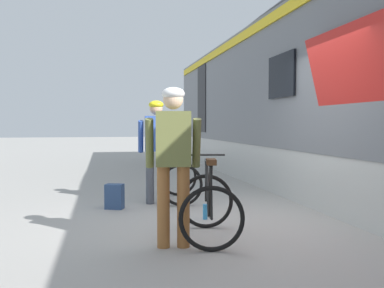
{
  "coord_description": "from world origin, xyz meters",
  "views": [
    {
      "loc": [
        -1.84,
        -5.61,
        1.36
      ],
      "look_at": [
        -0.47,
        0.8,
        1.05
      ],
      "focal_mm": 39.18,
      "sensor_mm": 36.0,
      "label": 1
    }
  ],
  "objects_px": {
    "backpack_on_platform": "(115,196)",
    "water_bottle_by_the_backpack": "(119,201)",
    "bicycle_near_black": "(209,205)",
    "water_bottle_near_the_bikes": "(205,212)",
    "bicycle_far_white": "(180,178)",
    "cyclist_near_in_olive": "(173,152)",
    "cyclist_far_in_blue": "(156,142)"
  },
  "relations": [
    {
      "from": "backpack_on_platform",
      "to": "water_bottle_by_the_backpack",
      "type": "distance_m",
      "value": 0.13
    },
    {
      "from": "bicycle_near_black",
      "to": "water_bottle_near_the_bikes",
      "type": "height_order",
      "value": "bicycle_near_black"
    },
    {
      "from": "bicycle_far_white",
      "to": "water_bottle_near_the_bikes",
      "type": "height_order",
      "value": "bicycle_far_white"
    },
    {
      "from": "water_bottle_by_the_backpack",
      "to": "backpack_on_platform",
      "type": "bearing_deg",
      "value": -147.3
    },
    {
      "from": "bicycle_far_white",
      "to": "backpack_on_platform",
      "type": "distance_m",
      "value": 1.27
    },
    {
      "from": "bicycle_near_black",
      "to": "bicycle_far_white",
      "type": "xyz_separation_m",
      "value": [
        0.11,
        2.51,
        0.0
      ]
    },
    {
      "from": "cyclist_near_in_olive",
      "to": "water_bottle_near_the_bikes",
      "type": "distance_m",
      "value": 1.7
    },
    {
      "from": "cyclist_near_in_olive",
      "to": "backpack_on_platform",
      "type": "height_order",
      "value": "cyclist_near_in_olive"
    },
    {
      "from": "bicycle_near_black",
      "to": "water_bottle_near_the_bikes",
      "type": "bearing_deg",
      "value": 78.46
    },
    {
      "from": "cyclist_near_in_olive",
      "to": "backpack_on_platform",
      "type": "xyz_separation_m",
      "value": [
        -0.58,
        2.27,
        -0.85
      ]
    },
    {
      "from": "backpack_on_platform",
      "to": "bicycle_near_black",
      "type": "bearing_deg",
      "value": -41.8
    },
    {
      "from": "water_bottle_by_the_backpack",
      "to": "bicycle_far_white",
      "type": "bearing_deg",
      "value": 21.99
    },
    {
      "from": "water_bottle_near_the_bikes",
      "to": "water_bottle_by_the_backpack",
      "type": "bearing_deg",
      "value": 137.64
    },
    {
      "from": "water_bottle_near_the_bikes",
      "to": "water_bottle_by_the_backpack",
      "type": "xyz_separation_m",
      "value": [
        -1.17,
        1.07,
        0.0
      ]
    },
    {
      "from": "bicycle_far_white",
      "to": "cyclist_far_in_blue",
      "type": "bearing_deg",
      "value": -158.58
    },
    {
      "from": "cyclist_near_in_olive",
      "to": "water_bottle_near_the_bikes",
      "type": "height_order",
      "value": "cyclist_near_in_olive"
    },
    {
      "from": "bicycle_near_black",
      "to": "backpack_on_platform",
      "type": "relative_size",
      "value": 2.95
    },
    {
      "from": "cyclist_far_in_blue",
      "to": "backpack_on_platform",
      "type": "bearing_deg",
      "value": -156.46
    },
    {
      "from": "backpack_on_platform",
      "to": "water_bottle_near_the_bikes",
      "type": "xyz_separation_m",
      "value": [
        1.25,
        -1.02,
        -0.09
      ]
    },
    {
      "from": "backpack_on_platform",
      "to": "water_bottle_near_the_bikes",
      "type": "relative_size",
      "value": 1.85
    },
    {
      "from": "cyclist_near_in_olive",
      "to": "bicycle_far_white",
      "type": "height_order",
      "value": "cyclist_near_in_olive"
    },
    {
      "from": "bicycle_far_white",
      "to": "cyclist_near_in_olive",
      "type": "bearing_deg",
      "value": -101.78
    },
    {
      "from": "backpack_on_platform",
      "to": "water_bottle_near_the_bikes",
      "type": "height_order",
      "value": "backpack_on_platform"
    },
    {
      "from": "cyclist_near_in_olive",
      "to": "backpack_on_platform",
      "type": "relative_size",
      "value": 4.4
    },
    {
      "from": "cyclist_far_in_blue",
      "to": "water_bottle_by_the_backpack",
      "type": "height_order",
      "value": "cyclist_far_in_blue"
    },
    {
      "from": "bicycle_near_black",
      "to": "bicycle_far_white",
      "type": "distance_m",
      "value": 2.52
    },
    {
      "from": "water_bottle_by_the_backpack",
      "to": "cyclist_far_in_blue",
      "type": "bearing_deg",
      "value": 22.38
    },
    {
      "from": "cyclist_near_in_olive",
      "to": "water_bottle_by_the_backpack",
      "type": "distance_m",
      "value": 2.55
    },
    {
      "from": "backpack_on_platform",
      "to": "cyclist_near_in_olive",
      "type": "bearing_deg",
      "value": -54.6
    },
    {
      "from": "bicycle_near_black",
      "to": "water_bottle_by_the_backpack",
      "type": "relative_size",
      "value": 5.4
    },
    {
      "from": "cyclist_far_in_blue",
      "to": "bicycle_far_white",
      "type": "relative_size",
      "value": 1.53
    },
    {
      "from": "cyclist_far_in_blue",
      "to": "backpack_on_platform",
      "type": "height_order",
      "value": "cyclist_far_in_blue"
    }
  ]
}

